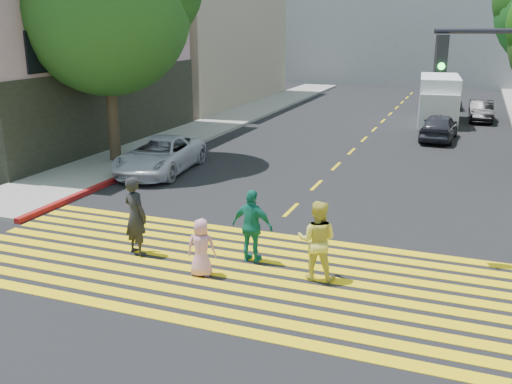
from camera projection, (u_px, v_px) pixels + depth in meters
The scene contains 18 objects.
ground at pixel (205, 293), 12.03m from camera, with size 120.00×120.00×0.00m, color black.
sidewalk_left at pixel (237, 117), 34.64m from camera, with size 3.00×40.00×0.15m, color gray.
curb_red at pixel (101, 186), 19.75m from camera, with size 0.20×8.00×0.16m, color maroon.
crosswalk at pixel (229, 269), 13.17m from camera, with size 13.40×5.30×0.01m.
lane_line at pixel (379, 125), 32.20m from camera, with size 0.12×34.40×0.01m.
building_left_pink at pixel (8, 44), 26.97m from camera, with size 12.10×14.10×11.00m.
building_left_tan at pixel (173, 31), 41.20m from camera, with size 12.00×16.00×10.00m, color tan.
backdrop_block at pixel (427, 19), 53.37m from camera, with size 30.00×8.00×12.00m, color gray.
tree_left at pixel (107, 0), 21.61m from camera, with size 8.63×8.63×9.43m.
pedestrian_man at pixel (135, 216), 13.84m from camera, with size 0.72×0.47×1.97m, color black.
pedestrian_woman at pixel (317, 240), 12.47m from camera, with size 0.88×0.69×1.81m, color #D8CE4A.
pedestrian_child at pixel (201, 247), 12.71m from camera, with size 0.65×0.42×1.33m, color #CF89A4.
pedestrian_extra at pixel (252, 226), 13.41m from camera, with size 1.04×0.43×1.77m, color #157560.
white_sedan at pixel (160, 155), 21.70m from camera, with size 2.22×4.81×1.34m, color silver.
dark_car_near at pixel (439, 127), 27.76m from camera, with size 1.57×3.89×1.33m, color #21222B.
silver_car at pixel (448, 99), 38.96m from camera, with size 1.68×4.14×1.20m, color #9295A1.
dark_car_parked at pixel (481, 111), 33.29m from camera, with size 1.27×3.64×1.20m, color black.
white_van at pixel (438, 101), 32.54m from camera, with size 2.55×5.75×2.64m.
Camera 1 is at (4.90, -9.84, 5.44)m, focal length 40.00 mm.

